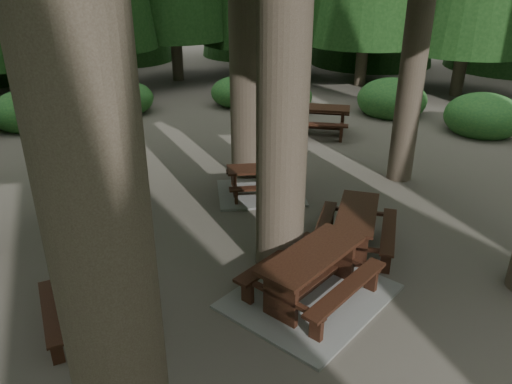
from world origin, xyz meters
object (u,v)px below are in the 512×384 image
picnic_table_a (311,282)px  picnic_table_d (317,116)px  picnic_table_f (356,224)px  picnic_table_b (88,298)px  picnic_table_c (261,186)px

picnic_table_a → picnic_table_d: size_ratio=1.20×
picnic_table_a → picnic_table_f: (1.65, 0.87, 0.21)m
picnic_table_b → picnic_table_f: picnic_table_f is taller
picnic_table_a → picnic_table_c: bearing=51.9°
picnic_table_a → picnic_table_f: size_ratio=1.34×
picnic_table_c → picnic_table_d: picnic_table_d is taller
picnic_table_f → picnic_table_c: bearing=52.2°
picnic_table_a → picnic_table_d: (5.11, 6.86, 0.27)m
picnic_table_a → picnic_table_d: 8.56m
picnic_table_b → picnic_table_d: 10.12m
picnic_table_b → picnic_table_c: 5.28m
picnic_table_a → picnic_table_b: bearing=141.6°
picnic_table_d → picnic_table_f: bearing=-79.1°
picnic_table_c → picnic_table_a: bearing=-85.9°
picnic_table_b → picnic_table_c: size_ratio=0.70×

